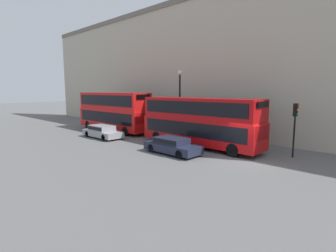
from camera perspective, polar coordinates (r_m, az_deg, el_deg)
ground_plane at (r=18.75m, az=15.69°, el=-7.26°), size 200.00×200.00×0.00m
building_facade at (r=24.72m, az=24.28°, el=13.92°), size 1.10×80.00×14.79m
bus_leading at (r=22.23m, az=6.76°, el=1.33°), size 2.59×11.06×4.14m
bus_second_in_queue at (r=31.30m, az=-11.83°, el=3.43°), size 2.59×10.89×4.49m
car_dark_sedan at (r=19.88m, az=0.88°, el=-4.15°), size 1.83×4.51×1.22m
car_hatchback at (r=27.21m, az=-14.11°, el=-1.09°), size 1.87×4.75×1.26m
traffic_light at (r=20.44m, az=25.96°, el=1.41°), size 0.30×0.36×3.86m
street_lamp at (r=26.37m, az=2.57°, el=6.38°), size 0.44×0.44×6.70m
pedestrian at (r=34.33m, az=-9.35°, el=1.14°), size 0.36×0.36×1.82m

